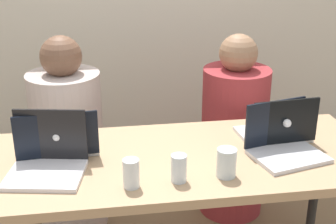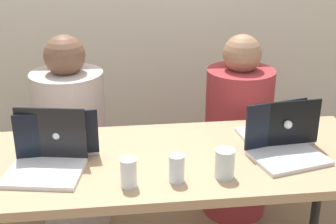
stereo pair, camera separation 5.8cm
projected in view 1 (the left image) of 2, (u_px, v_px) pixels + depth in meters
The scene contains 10 objects.
desk at pixel (170, 169), 2.05m from camera, with size 1.82×0.71×0.72m.
person_on_left at pixel (69, 146), 2.62m from camera, with size 0.44×0.44×1.12m.
person_on_right at pixel (234, 137), 2.75m from camera, with size 0.48×0.48×1.10m.
laptop_front_right at pixel (284, 144), 2.03m from camera, with size 0.35×0.30×0.22m.
laptop_back_right at pixel (277, 130), 2.16m from camera, with size 0.33×0.27×0.22m.
laptop_front_left at pixel (47, 160), 1.88m from camera, with size 0.34×0.30×0.24m.
laptop_back_left at pixel (58, 143), 2.04m from camera, with size 0.36×0.26×0.21m.
water_glass_center at pixel (179, 170), 1.82m from camera, with size 0.06×0.06×0.11m.
water_glass_right at pixel (226, 164), 1.85m from camera, with size 0.08×0.08×0.12m.
water_glass_left at pixel (131, 175), 1.77m from camera, with size 0.06×0.06×0.12m.
Camera 1 is at (-0.28, -1.78, 1.65)m, focal length 50.00 mm.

